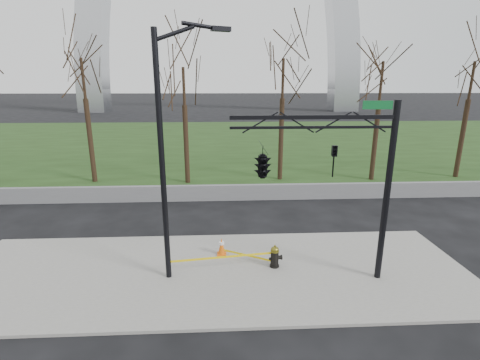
{
  "coord_description": "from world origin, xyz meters",
  "views": [
    {
      "loc": [
        0.4,
        -10.92,
        6.45
      ],
      "look_at": [
        1.05,
        2.0,
        2.85
      ],
      "focal_mm": 25.92,
      "sensor_mm": 36.0,
      "label": 1
    }
  ],
  "objects_px": {
    "fire_hydrant": "(275,257)",
    "street_light": "(168,143)",
    "traffic_signal_mast": "(287,162)",
    "traffic_cone": "(222,246)"
  },
  "relations": [
    {
      "from": "fire_hydrant",
      "to": "street_light",
      "type": "height_order",
      "value": "street_light"
    },
    {
      "from": "street_light",
      "to": "traffic_signal_mast",
      "type": "distance_m",
      "value": 3.72
    },
    {
      "from": "fire_hydrant",
      "to": "traffic_cone",
      "type": "bearing_deg",
      "value": 147.03
    },
    {
      "from": "fire_hydrant",
      "to": "traffic_signal_mast",
      "type": "bearing_deg",
      "value": -84.33
    },
    {
      "from": "traffic_cone",
      "to": "street_light",
      "type": "relative_size",
      "value": 0.08
    },
    {
      "from": "fire_hydrant",
      "to": "traffic_cone",
      "type": "height_order",
      "value": "fire_hydrant"
    },
    {
      "from": "fire_hydrant",
      "to": "street_light",
      "type": "distance_m",
      "value": 5.49
    },
    {
      "from": "traffic_signal_mast",
      "to": "traffic_cone",
      "type": "bearing_deg",
      "value": 137.67
    },
    {
      "from": "traffic_cone",
      "to": "street_light",
      "type": "bearing_deg",
      "value": -137.82
    },
    {
      "from": "fire_hydrant",
      "to": "street_light",
      "type": "xyz_separation_m",
      "value": [
        -3.5,
        -0.41,
        4.21
      ]
    }
  ]
}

